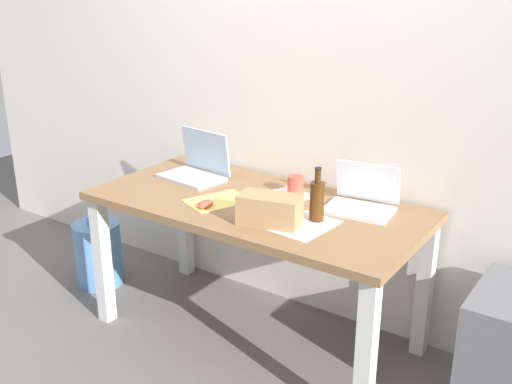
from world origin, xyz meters
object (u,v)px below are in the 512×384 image
computer_mouse (205,204)px  beer_bottle (317,200)px  desk (256,220)px  cardboard_box (270,210)px  coffee_mug (295,185)px  laptop_left (197,168)px  water_cooler_jug (98,253)px  laptop_right (362,200)px

computer_mouse → beer_bottle: bearing=11.5°
desk → computer_mouse: computer_mouse is taller
cardboard_box → coffee_mug: cardboard_box is taller
laptop_left → beer_bottle: same height
cardboard_box → coffee_mug: 0.41m
desk → beer_bottle: size_ratio=6.56×
coffee_mug → water_cooler_jug: coffee_mug is taller
desk → beer_bottle: 0.41m
laptop_left → beer_bottle: size_ratio=1.45×
laptop_right → cardboard_box: (-0.26, -0.39, 0.02)m
desk → water_cooler_jug: bearing=-176.6°
computer_mouse → coffee_mug: (0.26, 0.40, 0.03)m
coffee_mug → desk: bearing=-117.7°
computer_mouse → cardboard_box: size_ratio=0.37×
laptop_right → cardboard_box: bearing=-123.9°
cardboard_box → water_cooler_jug: (-1.32, 0.13, -0.62)m
beer_bottle → water_cooler_jug: 1.61m
desk → coffee_mug: size_ratio=17.32×
laptop_right → coffee_mug: bearing=179.6°
desk → laptop_right: bearing=22.6°
laptop_left → computer_mouse: bearing=-45.5°
cardboard_box → beer_bottle: bearing=44.7°
beer_bottle → desk: bearing=173.2°
laptop_left → beer_bottle: bearing=-11.4°
laptop_left → laptop_right: laptop_left is taller
computer_mouse → water_cooler_jug: bearing=166.9°
cardboard_box → water_cooler_jug: 1.47m
desk → beer_bottle: (0.36, -0.04, 0.20)m
laptop_left → water_cooler_jug: (-0.64, -0.19, -0.61)m
beer_bottle → coffee_mug: bearing=136.6°
laptop_right → water_cooler_jug: laptop_right is taller
desk → cardboard_box: cardboard_box is taller
water_cooler_jug → laptop_right: bearing=9.4°
laptop_left → cardboard_box: (0.68, -0.32, 0.01)m
laptop_left → laptop_right: size_ratio=1.09×
cardboard_box → laptop_left: bearing=154.9°
laptop_left → cardboard_box: laptop_left is taller
cardboard_box → coffee_mug: bearing=104.6°
laptop_left → coffee_mug: 0.58m
laptop_left → computer_mouse: laptop_left is taller
laptop_left → coffee_mug: bearing=7.3°
desk → laptop_right: size_ratio=4.93×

